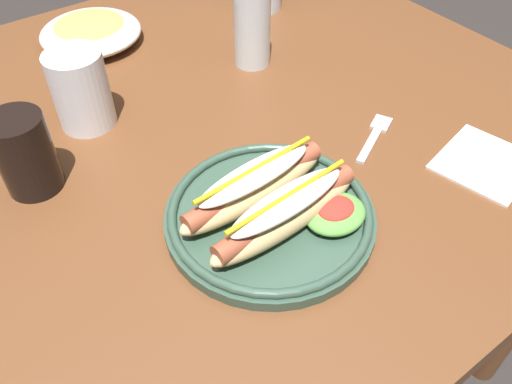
% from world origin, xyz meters
% --- Properties ---
extents(ground_plane, '(8.00, 8.00, 0.00)m').
position_xyz_m(ground_plane, '(0.00, 0.00, 0.00)').
color(ground_plane, '#2D2826').
extents(dining_table, '(1.11, 1.02, 0.74)m').
position_xyz_m(dining_table, '(0.00, 0.00, 0.64)').
color(dining_table, brown).
rests_on(dining_table, ground_plane).
extents(hot_dog_plate, '(0.27, 0.27, 0.08)m').
position_xyz_m(hot_dog_plate, '(-0.07, -0.23, 0.77)').
color(hot_dog_plate, '#334C3D').
rests_on(hot_dog_plate, dining_table).
extents(fork, '(0.12, 0.07, 0.00)m').
position_xyz_m(fork, '(0.16, -0.18, 0.74)').
color(fork, silver).
rests_on(fork, dining_table).
extents(soda_cup, '(0.08, 0.08, 0.11)m').
position_xyz_m(soda_cup, '(-0.29, 0.02, 0.80)').
color(soda_cup, black).
rests_on(soda_cup, dining_table).
extents(extra_cup, '(0.09, 0.09, 0.12)m').
position_xyz_m(extra_cup, '(-0.18, 0.11, 0.80)').
color(extra_cup, white).
rests_on(extra_cup, dining_table).
extents(glass_bottle, '(0.06, 0.06, 0.24)m').
position_xyz_m(glass_bottle, '(0.13, 0.10, 0.83)').
color(glass_bottle, silver).
rests_on(glass_bottle, dining_table).
extents(side_bowl, '(0.19, 0.19, 0.05)m').
position_xyz_m(side_bowl, '(-0.07, 0.33, 0.76)').
color(side_bowl, silver).
rests_on(side_bowl, dining_table).
extents(napkin, '(0.15, 0.15, 0.00)m').
position_xyz_m(napkin, '(0.24, -0.32, 0.74)').
color(napkin, white).
rests_on(napkin, dining_table).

